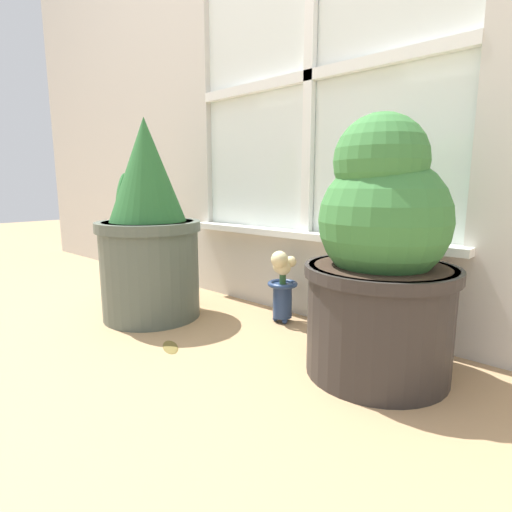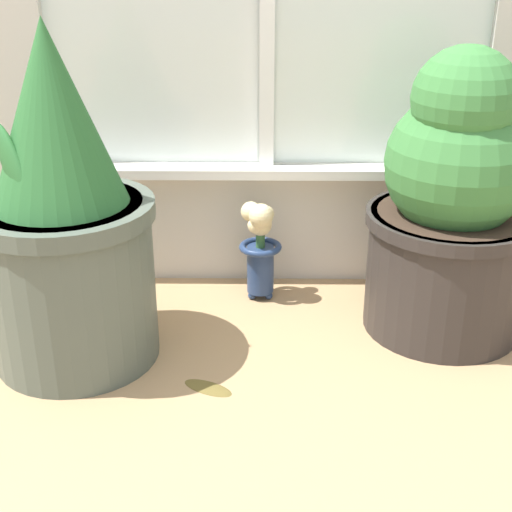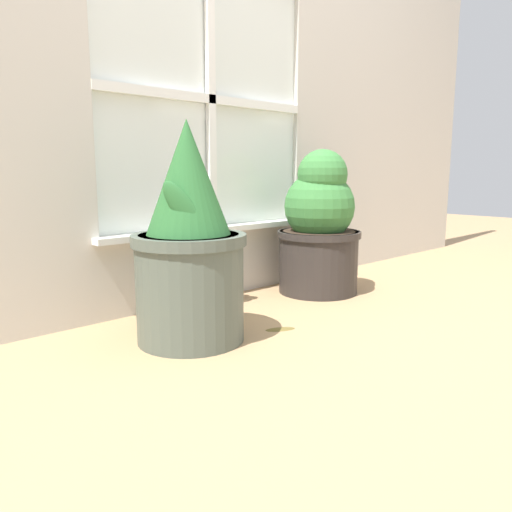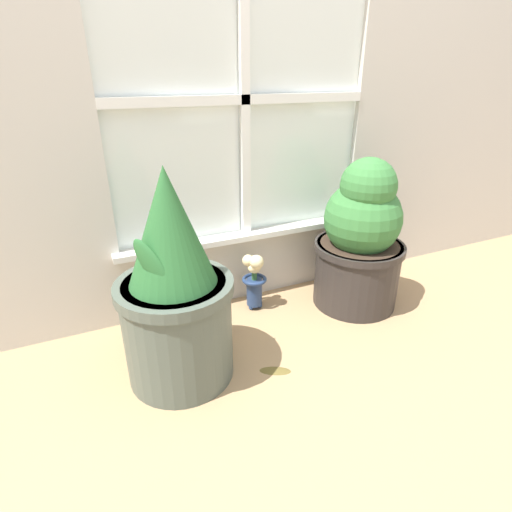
{
  "view_description": "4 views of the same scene",
  "coord_description": "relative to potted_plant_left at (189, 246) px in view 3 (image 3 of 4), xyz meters",
  "views": [
    {
      "loc": [
        0.84,
        -0.64,
        0.49
      ],
      "look_at": [
        -0.04,
        0.33,
        0.25
      ],
      "focal_mm": 28.0,
      "sensor_mm": 36.0,
      "label": 1
    },
    {
      "loc": [
        -0.01,
        -1.19,
        0.85
      ],
      "look_at": [
        -0.02,
        0.26,
        0.19
      ],
      "focal_mm": 50.0,
      "sensor_mm": 36.0,
      "label": 2
    },
    {
      "loc": [
        -1.36,
        -1.15,
        0.56
      ],
      "look_at": [
        -0.01,
        0.27,
        0.22
      ],
      "focal_mm": 35.0,
      "sensor_mm": 36.0,
      "label": 3
    },
    {
      "loc": [
        -0.63,
        -0.94,
        0.95
      ],
      "look_at": [
        -0.05,
        0.33,
        0.3
      ],
      "focal_mm": 28.0,
      "sensor_mm": 36.0,
      "label": 4
    }
  ],
  "objects": [
    {
      "name": "flower_vase",
      "position": [
        0.4,
        0.28,
        -0.17
      ],
      "size": [
        0.11,
        0.11,
        0.26
      ],
      "color": "navy",
      "rests_on": "ground_plane"
    },
    {
      "name": "fallen_leaf",
      "position": [
        0.3,
        -0.13,
        -0.31
      ],
      "size": [
        0.12,
        0.09,
        0.01
      ],
      "color": "brown",
      "rests_on": "ground_plane"
    },
    {
      "name": "potted_plant_left",
      "position": [
        0.0,
        0.0,
        0.0
      ],
      "size": [
        0.37,
        0.37,
        0.72
      ],
      "color": "#4C564C",
      "rests_on": "ground_plane"
    },
    {
      "name": "potted_plant_right",
      "position": [
        0.83,
        0.13,
        -0.02
      ],
      "size": [
        0.38,
        0.38,
        0.65
      ],
      "color": "#2D2826",
      "rests_on": "ground_plane"
    },
    {
      "name": "ground_plane",
      "position": [
        0.41,
        -0.16,
        -0.32
      ],
      "size": [
        10.0,
        10.0,
        0.0
      ],
      "primitive_type": "plane",
      "color": "tan"
    }
  ]
}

